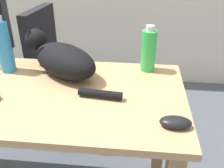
{
  "coord_description": "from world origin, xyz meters",
  "views": [
    {
      "loc": [
        0.54,
        -0.92,
        1.3
      ],
      "look_at": [
        0.44,
        -0.02,
        0.79
      ],
      "focal_mm": 41.87,
      "sensor_mm": 36.0,
      "label": 1
    }
  ],
  "objects_px": {
    "office_chair": "(64,85)",
    "cat": "(61,58)",
    "spray_bottle": "(149,50)",
    "water_bottle": "(4,46)",
    "computer_mouse": "(176,122)"
  },
  "relations": [
    {
      "from": "water_bottle",
      "to": "spray_bottle",
      "type": "xyz_separation_m",
      "value": [
        0.67,
        0.08,
        -0.02
      ]
    },
    {
      "from": "cat",
      "to": "water_bottle",
      "type": "bearing_deg",
      "value": 178.41
    },
    {
      "from": "cat",
      "to": "computer_mouse",
      "type": "relative_size",
      "value": 4.65
    },
    {
      "from": "office_chair",
      "to": "spray_bottle",
      "type": "relative_size",
      "value": 4.1
    },
    {
      "from": "computer_mouse",
      "to": "spray_bottle",
      "type": "relative_size",
      "value": 0.5
    },
    {
      "from": "cat",
      "to": "spray_bottle",
      "type": "distance_m",
      "value": 0.41
    },
    {
      "from": "cat",
      "to": "computer_mouse",
      "type": "distance_m",
      "value": 0.61
    },
    {
      "from": "office_chair",
      "to": "spray_bottle",
      "type": "distance_m",
      "value": 0.81
    },
    {
      "from": "spray_bottle",
      "to": "office_chair",
      "type": "bearing_deg",
      "value": 145.16
    },
    {
      "from": "cat",
      "to": "water_bottle",
      "type": "distance_m",
      "value": 0.27
    },
    {
      "from": "computer_mouse",
      "to": "spray_bottle",
      "type": "bearing_deg",
      "value": 101.76
    },
    {
      "from": "cat",
      "to": "computer_mouse",
      "type": "bearing_deg",
      "value": -35.27
    },
    {
      "from": "cat",
      "to": "computer_mouse",
      "type": "height_order",
      "value": "cat"
    },
    {
      "from": "water_bottle",
      "to": "computer_mouse",
      "type": "bearing_deg",
      "value": -25.01
    },
    {
      "from": "office_chair",
      "to": "cat",
      "type": "xyz_separation_m",
      "value": [
        0.15,
        -0.47,
        0.42
      ]
    }
  ]
}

